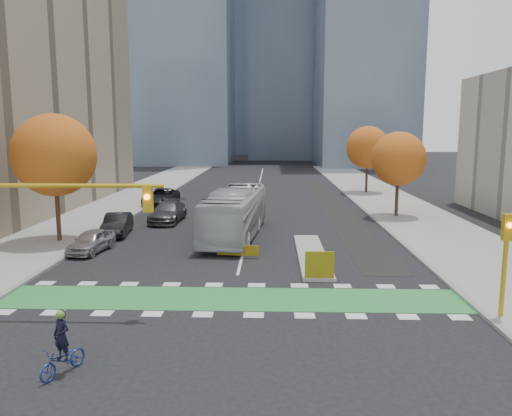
# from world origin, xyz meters

# --- Properties ---
(ground) EXTENTS (300.00, 300.00, 0.00)m
(ground) POSITION_xyz_m (0.00, 0.00, 0.00)
(ground) COLOR black
(ground) RESTS_ON ground
(sidewalk_west) EXTENTS (7.00, 120.00, 0.15)m
(sidewalk_west) POSITION_xyz_m (-13.50, 20.00, 0.07)
(sidewalk_west) COLOR gray
(sidewalk_west) RESTS_ON ground
(sidewalk_east) EXTENTS (7.00, 120.00, 0.15)m
(sidewalk_east) POSITION_xyz_m (13.50, 20.00, 0.07)
(sidewalk_east) COLOR gray
(sidewalk_east) RESTS_ON ground
(curb_west) EXTENTS (0.30, 120.00, 0.16)m
(curb_west) POSITION_xyz_m (-10.00, 20.00, 0.07)
(curb_west) COLOR gray
(curb_west) RESTS_ON ground
(curb_east) EXTENTS (0.30, 120.00, 0.16)m
(curb_east) POSITION_xyz_m (10.00, 20.00, 0.07)
(curb_east) COLOR gray
(curb_east) RESTS_ON ground
(bike_crossing) EXTENTS (20.00, 3.00, 0.01)m
(bike_crossing) POSITION_xyz_m (0.00, 1.50, 0.01)
(bike_crossing) COLOR #2D8A3B
(bike_crossing) RESTS_ON ground
(centre_line) EXTENTS (0.15, 70.00, 0.01)m
(centre_line) POSITION_xyz_m (0.00, 40.00, 0.01)
(centre_line) COLOR silver
(centre_line) RESTS_ON ground
(bike_lane_paint) EXTENTS (2.50, 50.00, 0.01)m
(bike_lane_paint) POSITION_xyz_m (7.50, 30.00, 0.01)
(bike_lane_paint) COLOR black
(bike_lane_paint) RESTS_ON ground
(median_island) EXTENTS (1.60, 10.00, 0.16)m
(median_island) POSITION_xyz_m (4.00, 9.00, 0.08)
(median_island) COLOR gray
(median_island) RESTS_ON ground
(hazard_board) EXTENTS (1.40, 0.12, 1.30)m
(hazard_board) POSITION_xyz_m (4.00, 4.20, 0.80)
(hazard_board) COLOR yellow
(hazard_board) RESTS_ON median_island
(tower_ne) EXTENTS (18.00, 24.00, 60.00)m
(tower_ne) POSITION_xyz_m (20.00, 85.00, 30.00)
(tower_ne) COLOR #47566B
(tower_ne) RESTS_ON ground
(tower_far) EXTENTS (26.00, 26.00, 80.00)m
(tower_far) POSITION_xyz_m (-4.00, 140.00, 40.00)
(tower_far) COLOR #47566B
(tower_far) RESTS_ON ground
(tree_west) EXTENTS (5.20, 5.20, 8.22)m
(tree_west) POSITION_xyz_m (-12.00, 12.00, 5.62)
(tree_west) COLOR #332114
(tree_west) RESTS_ON ground
(tree_east_near) EXTENTS (4.40, 4.40, 7.08)m
(tree_east_near) POSITION_xyz_m (12.00, 22.00, 4.86)
(tree_east_near) COLOR #332114
(tree_east_near) RESTS_ON ground
(tree_east_far) EXTENTS (4.80, 4.80, 7.65)m
(tree_east_far) POSITION_xyz_m (12.50, 38.00, 5.24)
(tree_east_far) COLOR #332114
(tree_east_far) RESTS_ON ground
(traffic_signal_west) EXTENTS (8.53, 0.56, 5.20)m
(traffic_signal_west) POSITION_xyz_m (-7.93, -0.51, 4.03)
(traffic_signal_west) COLOR #BF9914
(traffic_signal_west) RESTS_ON ground
(traffic_signal_east) EXTENTS (0.35, 0.43, 4.10)m
(traffic_signal_east) POSITION_xyz_m (10.50, -0.51, 2.73)
(traffic_signal_east) COLOR #BF9914
(traffic_signal_east) RESTS_ON ground
(cyclist) EXTENTS (1.23, 1.81, 1.98)m
(cyclist) POSITION_xyz_m (-4.47, -5.36, 0.66)
(cyclist) COLOR navy
(cyclist) RESTS_ON ground
(bus) EXTENTS (3.91, 12.07, 3.30)m
(bus) POSITION_xyz_m (-0.76, 14.10, 1.65)
(bus) COLOR #B5BABD
(bus) RESTS_ON ground
(parked_car_a) EXTENTS (2.12, 4.13, 1.35)m
(parked_car_a) POSITION_xyz_m (-9.00, 9.50, 0.67)
(parked_car_a) COLOR #A4A3A8
(parked_car_a) RESTS_ON ground
(parked_car_b) EXTENTS (2.11, 4.65, 1.48)m
(parked_car_b) POSITION_xyz_m (-9.00, 14.50, 0.74)
(parked_car_b) COLOR black
(parked_car_b) RESTS_ON ground
(parked_car_c) EXTENTS (2.43, 5.50, 1.57)m
(parked_car_c) POSITION_xyz_m (-6.50, 19.50, 0.79)
(parked_car_c) COLOR #444549
(parked_car_c) RESTS_ON ground
(parked_car_d) EXTENTS (2.93, 5.90, 1.61)m
(parked_car_d) POSITION_xyz_m (-9.00, 28.27, 0.80)
(parked_car_d) COLOR black
(parked_car_d) RESTS_ON ground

